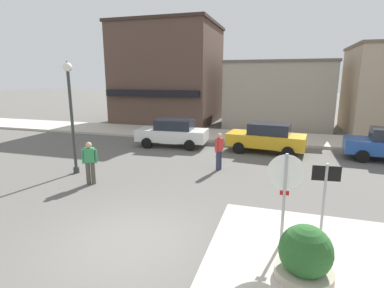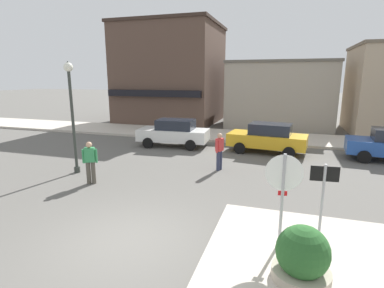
{
  "view_description": "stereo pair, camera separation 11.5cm",
  "coord_description": "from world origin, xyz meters",
  "px_view_note": "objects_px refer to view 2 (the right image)",
  "views": [
    {
      "loc": [
        3.37,
        -5.85,
        3.92
      ],
      "look_at": [
        0.24,
        4.5,
        1.5
      ],
      "focal_mm": 28.0,
      "sensor_mm": 36.0,
      "label": 1
    },
    {
      "loc": [
        3.48,
        -5.82,
        3.92
      ],
      "look_at": [
        0.24,
        4.5,
        1.5
      ],
      "focal_mm": 28.0,
      "sensor_mm": 36.0,
      "label": 2
    }
  ],
  "objects_px": {
    "planter": "(302,259)",
    "parked_car_second": "(268,138)",
    "pedestrian_crossing_far": "(90,161)",
    "one_way_sign": "(322,198)",
    "pedestrian_crossing_near": "(219,150)",
    "parked_car_nearest": "(174,132)",
    "stop_sign": "(283,188)",
    "lamp_post": "(71,102)"
  },
  "relations": [
    {
      "from": "planter",
      "to": "pedestrian_crossing_far",
      "type": "distance_m",
      "value": 8.16
    },
    {
      "from": "stop_sign",
      "to": "pedestrian_crossing_near",
      "type": "relative_size",
      "value": 1.43
    },
    {
      "from": "stop_sign",
      "to": "planter",
      "type": "distance_m",
      "value": 1.56
    },
    {
      "from": "one_way_sign",
      "to": "pedestrian_crossing_near",
      "type": "height_order",
      "value": "one_way_sign"
    },
    {
      "from": "planter",
      "to": "parked_car_nearest",
      "type": "relative_size",
      "value": 0.3
    },
    {
      "from": "one_way_sign",
      "to": "pedestrian_crossing_near",
      "type": "xyz_separation_m",
      "value": [
        -3.49,
        5.46,
        -0.46
      ]
    },
    {
      "from": "stop_sign",
      "to": "parked_car_nearest",
      "type": "height_order",
      "value": "stop_sign"
    },
    {
      "from": "parked_car_second",
      "to": "pedestrian_crossing_near",
      "type": "height_order",
      "value": "pedestrian_crossing_near"
    },
    {
      "from": "lamp_post",
      "to": "pedestrian_crossing_far",
      "type": "xyz_separation_m",
      "value": [
        1.41,
        -0.98,
        -2.09
      ]
    },
    {
      "from": "pedestrian_crossing_near",
      "to": "pedestrian_crossing_far",
      "type": "height_order",
      "value": "same"
    },
    {
      "from": "stop_sign",
      "to": "parked_car_second",
      "type": "bearing_deg",
      "value": 95.32
    },
    {
      "from": "parked_car_nearest",
      "to": "pedestrian_crossing_near",
      "type": "height_order",
      "value": "pedestrian_crossing_near"
    },
    {
      "from": "lamp_post",
      "to": "pedestrian_crossing_far",
      "type": "distance_m",
      "value": 2.71
    },
    {
      "from": "planter",
      "to": "lamp_post",
      "type": "distance_m",
      "value": 10.15
    },
    {
      "from": "parked_car_second",
      "to": "pedestrian_crossing_far",
      "type": "distance_m",
      "value": 9.14
    },
    {
      "from": "stop_sign",
      "to": "one_way_sign",
      "type": "height_order",
      "value": "stop_sign"
    },
    {
      "from": "stop_sign",
      "to": "pedestrian_crossing_far",
      "type": "relative_size",
      "value": 1.43
    },
    {
      "from": "stop_sign",
      "to": "planter",
      "type": "height_order",
      "value": "stop_sign"
    },
    {
      "from": "planter",
      "to": "pedestrian_crossing_far",
      "type": "height_order",
      "value": "pedestrian_crossing_far"
    },
    {
      "from": "stop_sign",
      "to": "pedestrian_crossing_far",
      "type": "bearing_deg",
      "value": 160.1
    },
    {
      "from": "pedestrian_crossing_near",
      "to": "planter",
      "type": "bearing_deg",
      "value": -65.57
    },
    {
      "from": "one_way_sign",
      "to": "parked_car_second",
      "type": "height_order",
      "value": "one_way_sign"
    },
    {
      "from": "lamp_post",
      "to": "pedestrian_crossing_near",
      "type": "relative_size",
      "value": 2.82
    },
    {
      "from": "pedestrian_crossing_near",
      "to": "pedestrian_crossing_far",
      "type": "distance_m",
      "value": 5.25
    },
    {
      "from": "stop_sign",
      "to": "one_way_sign",
      "type": "bearing_deg",
      "value": 10.2
    },
    {
      "from": "one_way_sign",
      "to": "pedestrian_crossing_far",
      "type": "distance_m",
      "value": 8.07
    },
    {
      "from": "lamp_post",
      "to": "planter",
      "type": "bearing_deg",
      "value": -28.0
    },
    {
      "from": "pedestrian_crossing_near",
      "to": "parked_car_second",
      "type": "bearing_deg",
      "value": 64.81
    },
    {
      "from": "pedestrian_crossing_far",
      "to": "parked_car_nearest",
      "type": "bearing_deg",
      "value": 83.95
    },
    {
      "from": "lamp_post",
      "to": "pedestrian_crossing_near",
      "type": "xyz_separation_m",
      "value": [
        5.63,
        2.14,
        -2.09
      ]
    },
    {
      "from": "parked_car_nearest",
      "to": "pedestrian_crossing_far",
      "type": "height_order",
      "value": "pedestrian_crossing_far"
    },
    {
      "from": "parked_car_nearest",
      "to": "parked_car_second",
      "type": "height_order",
      "value": "same"
    },
    {
      "from": "lamp_post",
      "to": "pedestrian_crossing_near",
      "type": "height_order",
      "value": "lamp_post"
    },
    {
      "from": "planter",
      "to": "parked_car_second",
      "type": "relative_size",
      "value": 0.29
    },
    {
      "from": "parked_car_nearest",
      "to": "pedestrian_crossing_far",
      "type": "distance_m",
      "value": 6.87
    },
    {
      "from": "parked_car_nearest",
      "to": "pedestrian_crossing_near",
      "type": "xyz_separation_m",
      "value": [
        3.49,
        -3.71,
        0.06
      ]
    },
    {
      "from": "stop_sign",
      "to": "parked_car_second",
      "type": "relative_size",
      "value": 0.55
    },
    {
      "from": "one_way_sign",
      "to": "pedestrian_crossing_far",
      "type": "height_order",
      "value": "one_way_sign"
    },
    {
      "from": "planter",
      "to": "pedestrian_crossing_near",
      "type": "height_order",
      "value": "pedestrian_crossing_near"
    },
    {
      "from": "stop_sign",
      "to": "lamp_post",
      "type": "relative_size",
      "value": 0.51
    },
    {
      "from": "planter",
      "to": "lamp_post",
      "type": "relative_size",
      "value": 0.27
    },
    {
      "from": "pedestrian_crossing_far",
      "to": "one_way_sign",
      "type": "bearing_deg",
      "value": -16.85
    }
  ]
}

